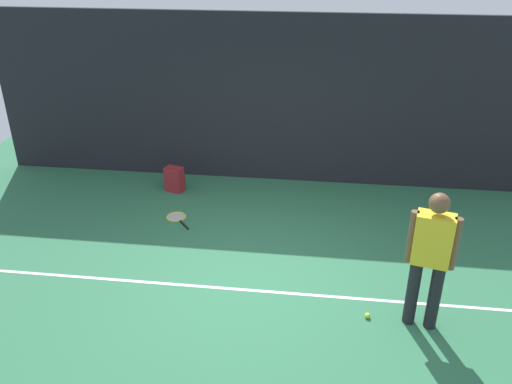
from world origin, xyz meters
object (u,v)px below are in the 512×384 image
tennis_player (431,254)px  tennis_ball_near_player (368,316)px  tennis_racket (177,218)px  backpack (175,179)px

tennis_player → tennis_ball_near_player: (-0.59, 0.03, -0.93)m
tennis_player → tennis_ball_near_player: bearing=-169.2°
tennis_player → tennis_ball_near_player: size_ratio=25.76×
tennis_player → tennis_racket: (-3.44, 2.08, -0.95)m
backpack → tennis_player: bearing=156.5°
tennis_player → tennis_racket: size_ratio=2.89×
backpack → tennis_ball_near_player: bearing=151.9°
tennis_racket → backpack: bearing=-22.9°
tennis_racket → tennis_ball_near_player: 3.52m
tennis_player → backpack: (-3.73, 3.06, -0.76)m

